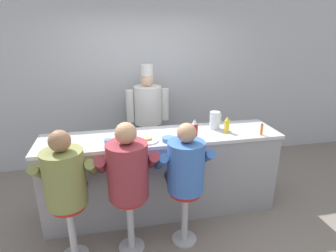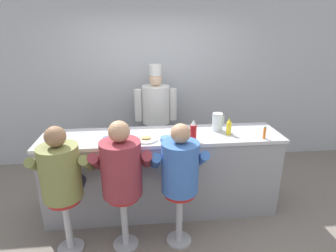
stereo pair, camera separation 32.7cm
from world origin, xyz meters
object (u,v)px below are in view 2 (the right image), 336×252
Objects in this scene: diner_seated_blue at (179,170)px; diner_seated_olive at (62,175)px; breakfast_plate at (146,139)px; cook_in_whites_near at (156,114)px; ketchup_bottle_red at (193,131)px; diner_seated_maroon at (122,171)px; cereal_bowl at (167,139)px; coffee_mug_blue at (107,140)px; mustard_bottle_yellow at (229,127)px; water_pitcher_clear at (217,122)px; hot_sauce_bottle_orange at (264,133)px.

diner_seated_olive is at bearing 179.96° from diner_seated_blue.
cook_in_whites_near is (0.19, 1.32, -0.10)m from breakfast_plate.
diner_seated_blue is at bearing -119.31° from ketchup_bottle_red.
diner_seated_maroon is (-0.78, -0.36, -0.26)m from ketchup_bottle_red.
cereal_bowl is 0.65m from coffee_mug_blue.
water_pitcher_clear reaches higher than mustard_bottle_yellow.
breakfast_plate is 1.33m from cook_in_whites_near.
hot_sauce_bottle_orange is 0.08× the size of cook_in_whites_near.
ketchup_bottle_red is at bearing -3.02° from cereal_bowl.
water_pitcher_clear is 0.91m from diner_seated_blue.
diner_seated_blue reaches higher than hot_sauce_bottle_orange.
hot_sauce_bottle_orange is 0.57m from water_pitcher_clear.
diner_seated_maroon is (-1.14, -0.67, -0.25)m from water_pitcher_clear.
mustard_bottle_yellow is 1.48m from cook_in_whites_near.
mustard_bottle_yellow is at bearing 19.11° from ketchup_bottle_red.
cook_in_whites_near reaches higher than diner_seated_olive.
mustard_bottle_yellow is 0.12× the size of cook_in_whites_near.
cook_in_whites_near is (-0.14, 1.75, 0.08)m from diner_seated_blue.
cook_in_whites_near reaches higher than water_pitcher_clear.
diner_seated_blue is (0.09, -0.38, -0.19)m from cereal_bowl.
diner_seated_maroon is at bearing -167.95° from hot_sauce_bottle_orange.
diner_seated_maroon reaches higher than diner_seated_blue.
water_pitcher_clear is 1.35m from diner_seated_maroon.
mustard_bottle_yellow is 0.88m from diner_seated_blue.
mustard_bottle_yellow reaches higher than hot_sauce_bottle_orange.
diner_seated_blue is (1.16, -0.00, -0.01)m from diner_seated_olive.
diner_seated_blue is at bearing -85.58° from cook_in_whites_near.
breakfast_plate is at bearing 172.23° from ketchup_bottle_red.
water_pitcher_clear reaches higher than coffee_mug_blue.
diner_seated_maroon is 1.03× the size of diner_seated_blue.
coffee_mug_blue is at bearing -174.19° from mustard_bottle_yellow.
diner_seated_olive is (-1.82, -0.52, -0.25)m from mustard_bottle_yellow.
ketchup_bottle_red is 1.24× the size of mustard_bottle_yellow.
mustard_bottle_yellow is 1.37m from diner_seated_maroon.
diner_seated_maroon is (0.17, -0.37, -0.18)m from coffee_mug_blue.
ketchup_bottle_red reaches higher than coffee_mug_blue.
diner_seated_maroon is 1.80m from cook_in_whites_near.
cook_in_whites_near is (0.61, 1.37, -0.13)m from coffee_mug_blue.
diner_seated_maroon is (-0.26, -0.43, -0.16)m from breakfast_plate.
diner_seated_maroon is (-0.49, -0.37, -0.17)m from cereal_bowl.
hot_sauce_bottle_orange is 1.12m from cereal_bowl.
breakfast_plate is (-1.35, 0.09, -0.05)m from hot_sauce_bottle_orange.
ketchup_bottle_red reaches higher than hot_sauce_bottle_orange.
diner_seated_olive is (-2.19, -0.34, -0.23)m from hot_sauce_bottle_orange.
breakfast_plate is at bearing 127.02° from diner_seated_blue.
diner_seated_maroon reaches higher than coffee_mug_blue.
hot_sauce_bottle_orange is at bearing 12.05° from diner_seated_maroon.
mustard_bottle_yellow is 0.14× the size of diner_seated_olive.
breakfast_plate is 0.19× the size of diner_seated_olive.
cereal_bowl is (-0.65, -0.29, -0.09)m from water_pitcher_clear.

